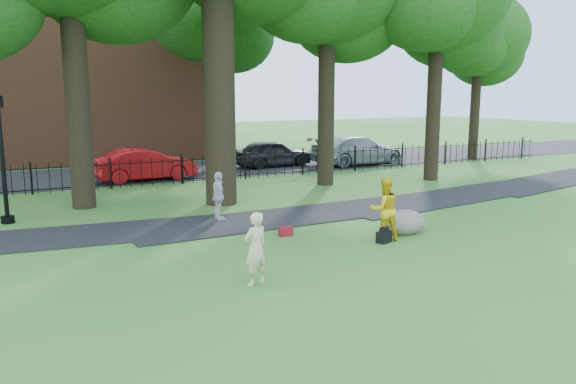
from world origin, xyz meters
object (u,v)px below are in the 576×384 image
woman (256,249)px  red_sedan (145,165)px  boulder (404,220)px  lamppost (2,160)px  man (384,209)px

woman → red_sedan: bearing=-109.8°
woman → boulder: size_ratio=1.24×
woman → lamppost: (-4.56, 8.54, 1.17)m
lamppost → red_sedan: 8.71m
woman → lamppost: bearing=-77.5°
boulder → lamppost: lamppost is taller
woman → red_sedan: 15.08m
woman → red_sedan: (1.10, 15.04, -0.03)m
woman → boulder: 5.90m
woman → man: bearing=-174.7°
lamppost → red_sedan: (5.66, 6.50, -1.21)m
boulder → lamppost: size_ratio=0.31×
woman → boulder: bearing=-174.7°
boulder → red_sedan: 13.67m
red_sedan → man: bearing=-170.5°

